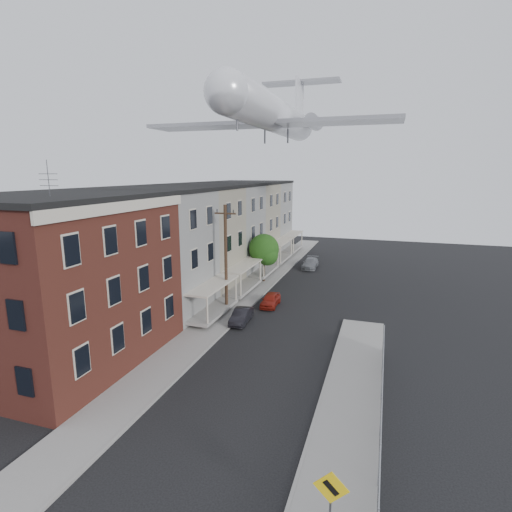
# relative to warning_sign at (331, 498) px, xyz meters

# --- Properties ---
(ground) EXTENTS (120.00, 120.00, 0.00)m
(ground) POSITION_rel_warning_sign_xyz_m (-5.60, 1.03, -1.88)
(ground) COLOR black
(ground) RESTS_ON ground
(sidewalk_left) EXTENTS (3.00, 62.00, 0.12)m
(sidewalk_left) POSITION_rel_warning_sign_xyz_m (-11.10, 25.03, -1.82)
(sidewalk_left) COLOR gray
(sidewalk_left) RESTS_ON ground
(sidewalk_right) EXTENTS (3.00, 26.00, 0.12)m
(sidewalk_right) POSITION_rel_warning_sign_xyz_m (-0.10, 7.03, -1.82)
(sidewalk_right) COLOR gray
(sidewalk_right) RESTS_ON ground
(curb_left) EXTENTS (0.15, 62.00, 0.14)m
(curb_left) POSITION_rel_warning_sign_xyz_m (-9.65, 25.03, -1.81)
(curb_left) COLOR gray
(curb_left) RESTS_ON ground
(curb_right) EXTENTS (0.15, 26.00, 0.14)m
(curb_right) POSITION_rel_warning_sign_xyz_m (-1.55, 7.03, -1.81)
(curb_right) COLOR gray
(curb_right) RESTS_ON ground
(corner_building) EXTENTS (10.31, 12.30, 12.15)m
(corner_building) POSITION_rel_warning_sign_xyz_m (-17.60, 8.03, 3.28)
(corner_building) COLOR #361311
(corner_building) RESTS_ON ground
(row_house_a) EXTENTS (11.98, 7.00, 10.30)m
(row_house_a) POSITION_rel_warning_sign_xyz_m (-17.56, 17.53, 3.25)
(row_house_a) COLOR slate
(row_house_a) RESTS_ON ground
(row_house_b) EXTENTS (11.98, 7.00, 10.30)m
(row_house_b) POSITION_rel_warning_sign_xyz_m (-17.56, 24.53, 3.25)
(row_house_b) COLOR slate
(row_house_b) RESTS_ON ground
(row_house_c) EXTENTS (11.98, 7.00, 10.30)m
(row_house_c) POSITION_rel_warning_sign_xyz_m (-17.56, 31.53, 3.25)
(row_house_c) COLOR slate
(row_house_c) RESTS_ON ground
(row_house_d) EXTENTS (11.98, 7.00, 10.30)m
(row_house_d) POSITION_rel_warning_sign_xyz_m (-17.56, 38.53, 3.25)
(row_house_d) COLOR slate
(row_house_d) RESTS_ON ground
(row_house_e) EXTENTS (11.98, 7.00, 10.30)m
(row_house_e) POSITION_rel_warning_sign_xyz_m (-17.56, 45.53, 3.25)
(row_house_e) COLOR slate
(row_house_e) RESTS_ON ground
(chainlink_fence) EXTENTS (0.06, 18.06, 1.90)m
(chainlink_fence) POSITION_rel_warning_sign_xyz_m (1.40, 6.03, -0.89)
(chainlink_fence) COLOR gray
(chainlink_fence) RESTS_ON ground
(warning_sign) EXTENTS (1.10, 0.11, 2.80)m
(warning_sign) POSITION_rel_warning_sign_xyz_m (0.00, 0.00, 0.00)
(warning_sign) COLOR #515156
(warning_sign) RESTS_ON ground
(utility_pole) EXTENTS (1.80, 0.26, 9.00)m
(utility_pole) POSITION_rel_warning_sign_xyz_m (-11.20, 19.03, 2.79)
(utility_pole) COLOR black
(utility_pole) RESTS_ON ground
(street_tree) EXTENTS (3.22, 3.20, 5.20)m
(street_tree) POSITION_rel_warning_sign_xyz_m (-10.87, 28.95, 1.57)
(street_tree) COLOR black
(street_tree) RESTS_ON ground
(car_near) EXTENTS (1.44, 3.36, 1.13)m
(car_near) POSITION_rel_warning_sign_xyz_m (-8.13, 21.66, -1.32)
(car_near) COLOR maroon
(car_near) RESTS_ON ground
(car_mid) EXTENTS (1.39, 3.42, 1.10)m
(car_mid) POSITION_rel_warning_sign_xyz_m (-9.20, 17.16, -1.33)
(car_mid) COLOR black
(car_mid) RESTS_ON ground
(car_far) EXTENTS (1.81, 4.22, 1.21)m
(car_far) POSITION_rel_warning_sign_xyz_m (-7.40, 36.78, -1.28)
(car_far) COLOR slate
(car_far) RESTS_ON ground
(airplane) EXTENTS (23.63, 26.98, 7.87)m
(airplane) POSITION_rel_warning_sign_xyz_m (-9.80, 28.74, 15.05)
(airplane) COLOR silver
(airplane) RESTS_ON ground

